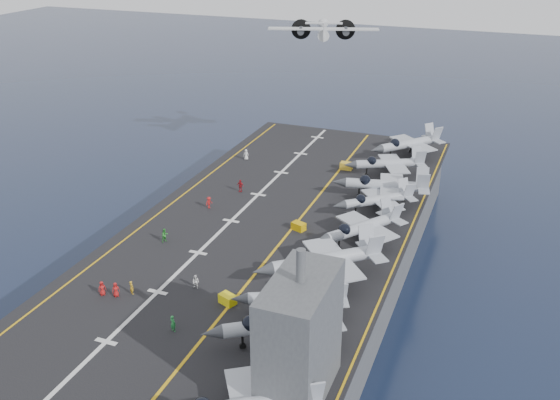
% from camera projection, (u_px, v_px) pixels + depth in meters
% --- Properties ---
extents(ground, '(500.00, 500.00, 0.00)m').
position_uv_depth(ground, '(270.00, 291.00, 91.75)').
color(ground, '#142135').
rests_on(ground, ground).
extents(hull, '(36.00, 90.00, 10.00)m').
position_uv_depth(hull, '(270.00, 261.00, 89.68)').
color(hull, '#56595E').
rests_on(hull, ground).
extents(flight_deck, '(38.00, 92.00, 0.40)m').
position_uv_depth(flight_deck, '(270.00, 229.00, 87.53)').
color(flight_deck, black).
rests_on(flight_deck, hull).
extents(foul_line, '(0.35, 90.00, 0.02)m').
position_uv_depth(foul_line, '(290.00, 231.00, 86.46)').
color(foul_line, gold).
rests_on(foul_line, flight_deck).
extents(landing_centerline, '(0.50, 90.00, 0.02)m').
position_uv_depth(landing_centerline, '(231.00, 221.00, 89.41)').
color(landing_centerline, silver).
rests_on(landing_centerline, flight_deck).
extents(deck_edge_port, '(0.25, 90.00, 0.02)m').
position_uv_depth(deck_edge_port, '(164.00, 209.00, 93.03)').
color(deck_edge_port, gold).
rests_on(deck_edge_port, flight_deck).
extents(deck_edge_stbd, '(0.25, 90.00, 0.02)m').
position_uv_depth(deck_edge_stbd, '(401.00, 251.00, 81.36)').
color(deck_edge_stbd, gold).
rests_on(deck_edge_stbd, flight_deck).
extents(island_superstructure, '(5.00, 10.00, 15.00)m').
position_uv_depth(island_superstructure, '(300.00, 325.00, 53.94)').
color(island_superstructure, '#56595E').
rests_on(island_superstructure, flight_deck).
extents(fighter_jet_1, '(17.20, 15.89, 4.97)m').
position_uv_depth(fighter_jet_1, '(281.00, 323.00, 62.78)').
color(fighter_jet_1, '#9CA6AC').
rests_on(fighter_jet_1, flight_deck).
extents(fighter_jet_2, '(15.04, 12.90, 4.41)m').
position_uv_depth(fighter_jet_2, '(297.00, 296.00, 67.68)').
color(fighter_jet_2, '#8F979E').
rests_on(fighter_jet_2, flight_deck).
extents(fighter_jet_3, '(19.24, 18.57, 5.59)m').
position_uv_depth(fighter_jet_3, '(326.00, 258.00, 74.00)').
color(fighter_jet_3, gray).
rests_on(fighter_jet_3, flight_deck).
extents(fighter_jet_4, '(15.71, 16.82, 4.86)m').
position_uv_depth(fighter_jet_4, '(363.00, 226.00, 82.49)').
color(fighter_jet_4, '#97A1A7').
rests_on(fighter_jet_4, flight_deck).
extents(fighter_jet_5, '(15.17, 14.66, 4.41)m').
position_uv_depth(fighter_jet_5, '(378.00, 199.00, 91.07)').
color(fighter_jet_5, '#9AA3AA').
rests_on(fighter_jet_5, flight_deck).
extents(fighter_jet_6, '(16.52, 12.74, 5.13)m').
position_uv_depth(fighter_jet_6, '(387.00, 184.00, 95.19)').
color(fighter_jet_6, '#8E939C').
rests_on(fighter_jet_6, flight_deck).
extents(fighter_jet_7, '(16.26, 14.23, 4.73)m').
position_uv_depth(fighter_jet_7, '(389.00, 163.00, 104.12)').
color(fighter_jet_7, '#8E969B').
rests_on(fighter_jet_7, flight_deck).
extents(fighter_jet_8, '(17.14, 17.49, 5.11)m').
position_uv_depth(fighter_jet_8, '(409.00, 143.00, 112.73)').
color(fighter_jet_8, '#9EA9B0').
rests_on(fighter_jet_8, flight_deck).
extents(tow_cart_a, '(2.20, 1.83, 1.13)m').
position_uv_depth(tow_cart_a, '(228.00, 299.00, 70.09)').
color(tow_cart_a, yellow).
rests_on(tow_cart_a, flight_deck).
extents(tow_cart_b, '(2.14, 1.75, 1.10)m').
position_uv_depth(tow_cart_b, '(299.00, 226.00, 86.68)').
color(tow_cart_b, '#D3A107').
rests_on(tow_cart_b, flight_deck).
extents(tow_cart_c, '(2.06, 1.34, 1.23)m').
position_uv_depth(tow_cart_c, '(346.00, 166.00, 107.56)').
color(tow_cart_c, gold).
rests_on(tow_cart_c, flight_deck).
extents(crew_0, '(1.22, 1.27, 1.77)m').
position_uv_depth(crew_0, '(116.00, 290.00, 71.31)').
color(crew_0, '#B21919').
rests_on(crew_0, flight_deck).
extents(crew_1, '(1.20, 1.03, 1.70)m').
position_uv_depth(crew_1, '(132.00, 287.00, 71.78)').
color(crew_1, gold).
rests_on(crew_1, flight_deck).
extents(crew_2, '(1.17, 1.37, 1.94)m').
position_uv_depth(crew_2, '(165.00, 235.00, 83.31)').
color(crew_2, green).
rests_on(crew_2, flight_deck).
extents(crew_3, '(1.12, 1.30, 1.82)m').
position_uv_depth(crew_3, '(209.00, 203.00, 93.03)').
color(crew_3, '#B21919').
rests_on(crew_3, flight_deck).
extents(crew_4, '(1.28, 0.91, 2.02)m').
position_uv_depth(crew_4, '(240.00, 186.00, 98.60)').
color(crew_4, '#A6161E').
rests_on(crew_4, flight_deck).
extents(crew_5, '(1.39, 1.31, 1.93)m').
position_uv_depth(crew_5, '(246.00, 155.00, 111.71)').
color(crew_5, white).
rests_on(crew_5, flight_deck).
extents(crew_6, '(1.33, 1.08, 1.93)m').
position_uv_depth(crew_6, '(173.00, 323.00, 65.24)').
color(crew_6, '#24893B').
rests_on(crew_6, flight_deck).
extents(crew_7, '(1.07, 0.75, 1.73)m').
position_uv_depth(crew_7, '(196.00, 282.00, 72.86)').
color(crew_7, white).
rests_on(crew_7, flight_deck).
extents(transport_plane, '(25.71, 21.17, 5.23)m').
position_uv_depth(transport_plane, '(323.00, 35.00, 125.42)').
color(transport_plane, silver).
extents(crew_8, '(1.22, 1.27, 1.77)m').
position_uv_depth(crew_8, '(102.00, 288.00, 71.55)').
color(crew_8, '#B21919').
rests_on(crew_8, flight_deck).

